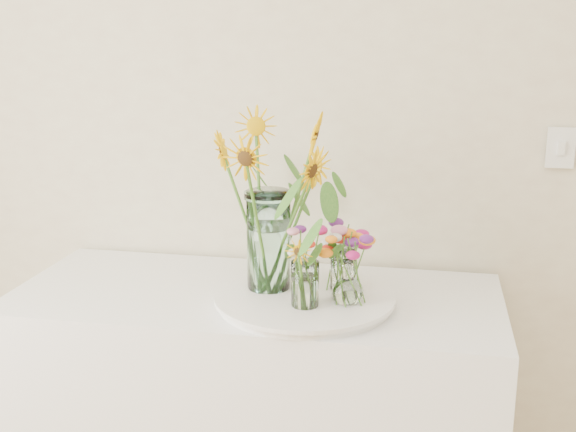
% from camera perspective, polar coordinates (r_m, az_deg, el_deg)
% --- Properties ---
extents(counter, '(1.40, 0.60, 0.90)m').
position_cam_1_polar(counter, '(2.29, -2.45, -16.64)').
color(counter, white).
rests_on(counter, ground_plane).
extents(tray, '(0.47, 0.47, 0.02)m').
position_cam_1_polar(tray, '(2.00, 1.31, -6.72)').
color(tray, white).
rests_on(tray, counter).
extents(mason_jar, '(0.13, 0.13, 0.28)m').
position_cam_1_polar(mason_jar, '(2.00, -1.54, -1.96)').
color(mason_jar, '#C4F9EE').
rests_on(mason_jar, tray).
extents(sunflower_bouquet, '(0.59, 0.59, 0.51)m').
position_cam_1_polar(sunflower_bouquet, '(1.97, -1.57, 1.19)').
color(sunflower_bouquet, '#E5AB04').
rests_on(sunflower_bouquet, tray).
extents(small_vase_a, '(0.08, 0.08, 0.13)m').
position_cam_1_polar(small_vase_a, '(1.89, 1.35, -5.45)').
color(small_vase_a, white).
rests_on(small_vase_a, tray).
extents(wildflower_posy_a, '(0.17, 0.17, 0.22)m').
position_cam_1_polar(wildflower_posy_a, '(1.88, 1.36, -4.16)').
color(wildflower_posy_a, orange).
rests_on(wildflower_posy_a, tray).
extents(small_vase_b, '(0.11, 0.11, 0.12)m').
position_cam_1_polar(small_vase_b, '(1.92, 4.73, -5.24)').
color(small_vase_b, white).
rests_on(small_vase_b, tray).
extents(wildflower_posy_b, '(0.19, 0.19, 0.21)m').
position_cam_1_polar(wildflower_posy_b, '(1.91, 4.76, -3.97)').
color(wildflower_posy_b, orange).
rests_on(wildflower_posy_b, tray).
extents(small_vase_c, '(0.08, 0.08, 0.12)m').
position_cam_1_polar(small_vase_c, '(2.02, 4.36, -4.24)').
color(small_vase_c, white).
rests_on(small_vase_c, tray).
extents(wildflower_posy_c, '(0.19, 0.19, 0.21)m').
position_cam_1_polar(wildflower_posy_c, '(2.01, 4.39, -3.02)').
color(wildflower_posy_c, orange).
rests_on(wildflower_posy_c, tray).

